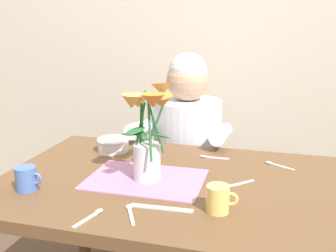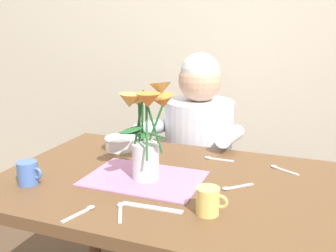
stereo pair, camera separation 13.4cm
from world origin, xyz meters
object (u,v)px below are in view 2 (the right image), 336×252
Objects in this scene: tea_cup at (208,201)px; seated_person at (198,165)px; ceramic_bowl at (120,143)px; dinner_knife at (152,208)px; flower_vase at (146,127)px; coffee_cup at (28,173)px.

seated_person is at bearing 108.42° from tea_cup.
seated_person is 0.88m from tea_cup.
dinner_knife is at bearing -52.79° from ceramic_bowl.
dinner_knife is (0.35, -0.45, -0.03)m from ceramic_bowl.
seated_person reaches higher than tea_cup.
flower_vase reaches higher than ceramic_bowl.
flower_vase is at bearing 115.21° from dinner_knife.
tea_cup is at bearing 7.04° from dinner_knife.
tea_cup is (0.16, 0.03, 0.04)m from dinner_knife.
flower_vase is (-0.00, -0.63, 0.37)m from seated_person.
flower_vase is 3.74× the size of coffee_cup.
seated_person is at bearing 66.58° from coffee_cup.
dinner_knife is at bearing -79.63° from seated_person.
tea_cup is at bearing 1.40° from coffee_cup.
ceramic_bowl is 1.46× the size of coffee_cup.
seated_person is 12.20× the size of tea_cup.
seated_person is 3.26× the size of flower_vase.
seated_person is at bearing 94.57° from dinner_knife.
seated_person is at bearing 57.66° from ceramic_bowl.
dinner_knife is (0.11, -0.83, 0.18)m from seated_person.
tea_cup reaches higher than dinner_knife.
tea_cup reaches higher than ceramic_bowl.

